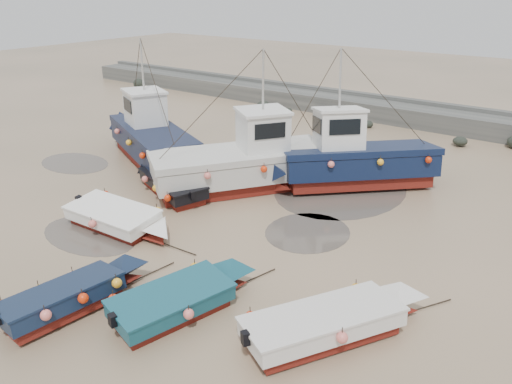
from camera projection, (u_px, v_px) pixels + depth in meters
ground at (159, 250)px, 17.80m from camera, size 120.00×120.00×0.00m
seawall at (397, 113)px, 33.87m from camera, size 60.00×4.92×1.50m
puddle_a at (89, 235)px, 18.86m from camera, size 4.33×4.33×0.01m
puddle_b at (308, 232)px, 19.08m from camera, size 3.16×3.16×0.01m
puddle_c at (75, 163)px, 26.38m from camera, size 4.18×4.18×0.01m
puddle_d at (341, 189)px, 23.03m from camera, size 5.69×5.69×0.01m
dinghy_1 at (75, 292)px, 14.40m from camera, size 2.36×5.66×1.43m
dinghy_2 at (182, 295)px, 14.29m from camera, size 2.69×5.64×1.43m
dinghy_3 at (336, 320)px, 13.27m from camera, size 4.08×6.13×1.43m
dinghy_4 at (170, 181)px, 22.56m from camera, size 6.25×3.29×1.43m
dinghy_5 at (120, 217)px, 19.08m from camera, size 6.11×2.31×1.43m
cabin_boat_0 at (149, 135)px, 26.56m from camera, size 10.14×6.03×6.22m
cabin_boat_1 at (253, 161)px, 22.79m from camera, size 7.56×9.93×6.22m
cabin_boat_2 at (346, 159)px, 22.87m from camera, size 8.29×8.05×6.22m
person at (190, 172)px, 25.10m from camera, size 0.64×0.44×1.73m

